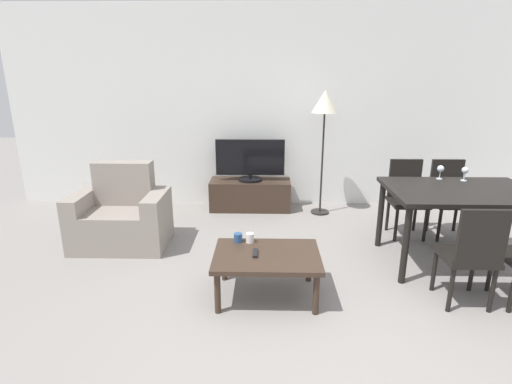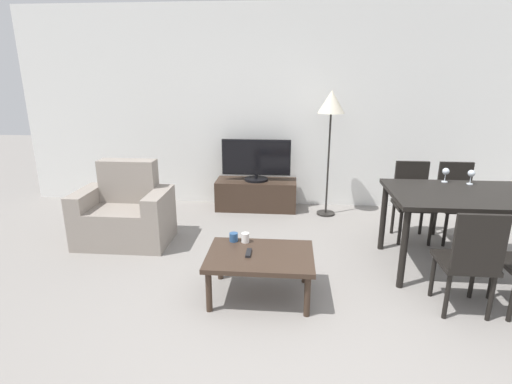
% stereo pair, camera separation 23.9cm
% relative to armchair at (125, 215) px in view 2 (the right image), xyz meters
% --- Properties ---
extents(ground_plane, '(18.00, 18.00, 0.00)m').
position_rel_armchair_xyz_m(ground_plane, '(2.02, -1.71, -0.32)').
color(ground_plane, gray).
extents(wall_back, '(7.97, 0.06, 2.70)m').
position_rel_armchair_xyz_m(wall_back, '(2.02, 1.52, 1.03)').
color(wall_back, white).
rests_on(wall_back, ground_plane).
extents(armchair, '(1.00, 0.64, 0.90)m').
position_rel_armchair_xyz_m(armchair, '(0.00, 0.00, 0.00)').
color(armchair, gray).
rests_on(armchair, ground_plane).
extents(tv_stand, '(1.10, 0.43, 0.41)m').
position_rel_armchair_xyz_m(tv_stand, '(1.36, 1.23, -0.11)').
color(tv_stand, '#38281E').
rests_on(tv_stand, ground_plane).
extents(tv, '(0.93, 0.32, 0.56)m').
position_rel_armchair_xyz_m(tv, '(1.36, 1.23, 0.37)').
color(tv, black).
rests_on(tv, tv_stand).
extents(coffee_table, '(0.88, 0.63, 0.39)m').
position_rel_armchair_xyz_m(coffee_table, '(1.58, -1.02, 0.03)').
color(coffee_table, '#38281E').
rests_on(coffee_table, ground_plane).
extents(dining_table, '(1.37, 0.92, 0.77)m').
position_rel_armchair_xyz_m(dining_table, '(3.43, -0.37, 0.37)').
color(dining_table, black).
rests_on(dining_table, ground_plane).
extents(dining_chair_near, '(0.40, 0.40, 0.87)m').
position_rel_armchair_xyz_m(dining_chair_near, '(3.19, -1.14, 0.16)').
color(dining_chair_near, black).
rests_on(dining_chair_near, ground_plane).
extents(dining_chair_far, '(0.40, 0.40, 0.87)m').
position_rel_armchair_xyz_m(dining_chair_far, '(3.67, 0.40, 0.16)').
color(dining_chair_far, black).
rests_on(dining_chair_far, ground_plane).
extents(dining_chair_far_left, '(0.40, 0.40, 0.87)m').
position_rel_armchair_xyz_m(dining_chair_far_left, '(3.19, 0.40, 0.16)').
color(dining_chair_far_left, black).
rests_on(dining_chair_far_left, ground_plane).
extents(floor_lamp, '(0.34, 0.34, 1.62)m').
position_rel_armchair_xyz_m(floor_lamp, '(2.31, 1.08, 1.09)').
color(floor_lamp, black).
rests_on(floor_lamp, ground_plane).
extents(remote_primary, '(0.04, 0.15, 0.02)m').
position_rel_armchair_xyz_m(remote_primary, '(1.49, -1.02, 0.08)').
color(remote_primary, black).
rests_on(remote_primary, coffee_table).
extents(cup_white_near, '(0.08, 0.08, 0.08)m').
position_rel_armchair_xyz_m(cup_white_near, '(1.33, -0.77, 0.11)').
color(cup_white_near, navy).
rests_on(cup_white_near, coffee_table).
extents(cup_colored_far, '(0.07, 0.07, 0.09)m').
position_rel_armchair_xyz_m(cup_colored_far, '(1.43, -0.79, 0.11)').
color(cup_colored_far, white).
rests_on(cup_colored_far, coffee_table).
extents(wine_glass_left, '(0.07, 0.07, 0.15)m').
position_rel_armchair_xyz_m(wine_glass_left, '(3.37, 0.00, 0.55)').
color(wine_glass_left, silver).
rests_on(wine_glass_left, dining_table).
extents(wine_glass_center, '(0.07, 0.07, 0.15)m').
position_rel_armchair_xyz_m(wine_glass_center, '(3.59, -0.06, 0.55)').
color(wine_glass_center, silver).
rests_on(wine_glass_center, dining_table).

